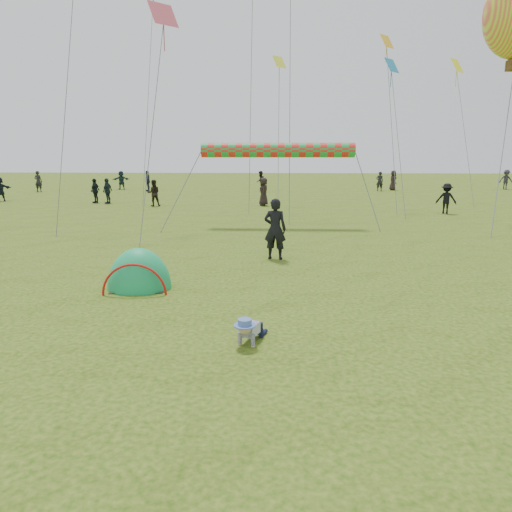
{
  "coord_description": "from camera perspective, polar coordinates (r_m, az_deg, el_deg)",
  "views": [
    {
      "loc": [
        0.66,
        -7.65,
        3.25
      ],
      "look_at": [
        0.2,
        2.3,
        1.0
      ],
      "focal_mm": 32.0,
      "sensor_mm": 36.0,
      "label": 1
    }
  ],
  "objects": [
    {
      "name": "crowd_person_10",
      "position": [
        28.94,
        0.95,
        8.04
      ],
      "size": [
        0.61,
        0.89,
        1.76
      ],
      "primitive_type": "imported",
      "rotation": [
        0.0,
        0.0,
        4.78
      ],
      "color": "black",
      "rests_on": "ground"
    },
    {
      "name": "popup_tent",
      "position": [
        11.63,
        -14.31,
        -3.9
      ],
      "size": [
        1.65,
        1.39,
        2.01
      ],
      "primitive_type": "ellipsoid",
      "rotation": [
        0.0,
        0.0,
        0.08
      ],
      "color": "#1BA05E",
      "rests_on": "ground"
    },
    {
      "name": "crowd_person_11",
      "position": [
        36.24,
        -29.37,
        7.3
      ],
      "size": [
        1.38,
        1.5,
        1.67
      ],
      "primitive_type": "imported",
      "rotation": [
        0.0,
        0.0,
        4.01
      ],
      "color": "black",
      "rests_on": "ground"
    },
    {
      "name": "crowd_person_7",
      "position": [
        29.41,
        -12.67,
        7.69
      ],
      "size": [
        0.95,
        0.85,
        1.63
      ],
      "primitive_type": "imported",
      "rotation": [
        0.0,
        0.0,
        3.48
      ],
      "color": "black",
      "rests_on": "ground"
    },
    {
      "name": "crowd_person_4",
      "position": [
        43.03,
        16.75,
        9.04
      ],
      "size": [
        0.75,
        0.96,
        1.75
      ],
      "primitive_type": "imported",
      "rotation": [
        0.0,
        0.0,
        1.81
      ],
      "color": "black",
      "rests_on": "ground"
    },
    {
      "name": "ground",
      "position": [
        8.33,
        -2.14,
        -10.22
      ],
      "size": [
        140.0,
        140.0,
        0.0
      ],
      "primitive_type": "plane",
      "color": "#1B4309"
    },
    {
      "name": "diamond_kite_8",
      "position": [
        31.57,
        2.93,
        23.07
      ],
      "size": [
        0.93,
        0.93,
        0.76
      ],
      "primitive_type": "plane",
      "rotation": [
        1.05,
        0.0,
        0.79
      ],
      "color": "yellow"
    },
    {
      "name": "crowd_person_3",
      "position": [
        27.21,
        22.69,
        6.64
      ],
      "size": [
        1.2,
        0.91,
        1.64
      ],
      "primitive_type": "imported",
      "rotation": [
        0.0,
        0.0,
        2.82
      ],
      "color": "black",
      "rests_on": "ground"
    },
    {
      "name": "crowd_person_6",
      "position": [
        43.83,
        -25.56,
        8.42
      ],
      "size": [
        0.65,
        0.42,
        1.77
      ],
      "primitive_type": "imported",
      "rotation": [
        0.0,
        0.0,
        3.14
      ],
      "color": "black",
      "rests_on": "ground"
    },
    {
      "name": "diamond_kite_10",
      "position": [
        28.79,
        16.6,
        21.87
      ],
      "size": [
        0.98,
        0.98,
        0.8
      ],
      "primitive_type": "plane",
      "rotation": [
        1.05,
        0.0,
        0.79
      ],
      "color": "teal"
    },
    {
      "name": "crowd_person_9",
      "position": [
        47.95,
        28.79,
        8.37
      ],
      "size": [
        1.26,
        0.88,
        1.78
      ],
      "primitive_type": "imported",
      "rotation": [
        0.0,
        0.0,
        6.08
      ],
      "color": "#2A2A30",
      "rests_on": "ground"
    },
    {
      "name": "crowd_person_0",
      "position": [
        41.89,
        15.2,
        9.0
      ],
      "size": [
        0.62,
        0.41,
        1.68
      ],
      "primitive_type": "imported",
      "rotation": [
        0.0,
        0.0,
        3.13
      ],
      "color": "black",
      "rests_on": "ground"
    },
    {
      "name": "crowd_person_2",
      "position": [
        41.29,
        -13.38,
        9.12
      ],
      "size": [
        0.49,
        1.06,
        1.78
      ],
      "primitive_type": "imported",
      "rotation": [
        0.0,
        0.0,
        4.76
      ],
      "color": "#202637",
      "rests_on": "ground"
    },
    {
      "name": "diamond_kite_1",
      "position": [
        31.45,
        16.06,
        24.38
      ],
      "size": [
        1.01,
        1.01,
        0.82
      ],
      "primitive_type": "plane",
      "rotation": [
        1.05,
        0.0,
        0.79
      ],
      "color": "yellow"
    },
    {
      "name": "crawling_toddler",
      "position": [
        8.03,
        -0.84,
        -9.11
      ],
      "size": [
        0.68,
        0.8,
        0.52
      ],
      "primitive_type": null,
      "rotation": [
        0.0,
        0.0,
        -0.36
      ],
      "color": "black",
      "rests_on": "ground"
    },
    {
      "name": "crowd_person_8",
      "position": [
        31.76,
        -18.07,
        7.74
      ],
      "size": [
        0.59,
        1.03,
        1.65
      ],
      "primitive_type": "imported",
      "rotation": [
        0.0,
        0.0,
        4.51
      ],
      "color": "#19252F",
      "rests_on": "ground"
    },
    {
      "name": "crowd_person_5",
      "position": [
        44.0,
        -16.49,
        9.08
      ],
      "size": [
        1.59,
        1.24,
        1.68
      ],
      "primitive_type": "imported",
      "rotation": [
        0.0,
        0.0,
        3.7
      ],
      "color": "#1F3138",
      "rests_on": "ground"
    },
    {
      "name": "crowd_person_1",
      "position": [
        40.31,
        0.56,
        9.35
      ],
      "size": [
        0.76,
        0.92,
        1.74
      ],
      "primitive_type": "imported",
      "rotation": [
        0.0,
        0.0,
        4.59
      ],
      "color": "black",
      "rests_on": "ground"
    },
    {
      "name": "diamond_kite_5",
      "position": [
        21.61,
        -11.54,
        27.52
      ],
      "size": [
        1.21,
        1.21,
        0.99
      ],
      "primitive_type": "plane",
      "rotation": [
        1.05,
        0.0,
        0.79
      ],
      "color": "#CA4B5A"
    },
    {
      "name": "rainbow_tube_kite",
      "position": [
        20.68,
        2.72,
        13.09
      ],
      "size": [
        6.75,
        0.64,
        0.64
      ],
      "primitive_type": "cylinder",
      "rotation": [
        0.0,
        1.57,
        0.0
      ],
      "color": "red"
    },
    {
      "name": "crowd_person_14",
      "position": [
        32.44,
        -19.46,
        7.7
      ],
      "size": [
        0.54,
        1.0,
        1.62
      ],
      "primitive_type": "imported",
      "rotation": [
        0.0,
        0.0,
        4.56
      ],
      "color": "black",
      "rests_on": "ground"
    },
    {
      "name": "standing_adult",
      "position": [
        14.17,
        2.4,
        3.39
      ],
      "size": [
        0.76,
        0.57,
        1.9
      ],
      "primitive_type": "imported",
      "rotation": [
        0.0,
        0.0,
        2.96
      ],
      "color": "black",
      "rests_on": "ground"
    },
    {
      "name": "diamond_kite_2",
      "position": [
        36.38,
        23.85,
        20.94
      ],
      "size": [
        1.15,
        1.15,
        0.94
      ],
      "primitive_type": "plane",
      "rotation": [
        1.05,
        0.0,
        0.79
      ],
      "color": "#F2F418"
    }
  ]
}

